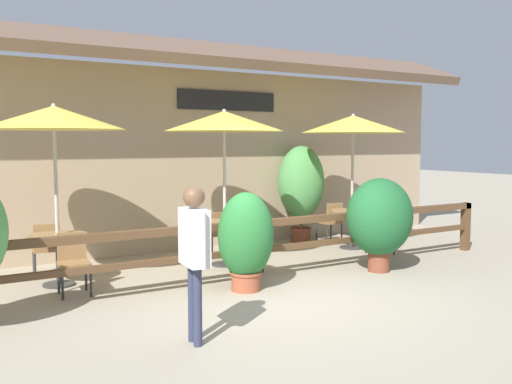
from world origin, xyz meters
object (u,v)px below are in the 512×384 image
object	(u,v)px
dining_table_near	(58,245)
dining_table_far	(352,218)
chair_near_streetside	(73,260)
pedestrian	(194,243)
patio_umbrella_near	(54,118)
patio_umbrella_far	(353,124)
chair_far_wallside	(331,220)
patio_umbrella_middle	(224,122)
potted_plant_small_flowering	(301,184)
chair_middle_wallside	(211,232)
potted_plant_broad_leaf	(246,238)
dining_table_middle	(225,230)
chair_middle_streetside	(244,242)
chair_near_wallside	(47,247)
chair_far_streetside	(378,228)
potted_plant_tall_tropical	(380,218)

from	to	relation	value
dining_table_near	dining_table_far	xyz separation A→B (m)	(5.78, 0.04, 0.00)
chair_near_streetside	dining_table_far	bearing A→B (deg)	11.43
chair_near_streetside	pedestrian	distance (m)	2.84
patio_umbrella_near	patio_umbrella_far	world-z (taller)	same
dining_table_far	chair_far_wallside	bearing A→B (deg)	88.53
pedestrian	patio_umbrella_middle	bearing A→B (deg)	153.01
patio_umbrella_far	potted_plant_small_flowering	bearing A→B (deg)	110.11
dining_table_near	chair_middle_wallside	distance (m)	2.92
patio_umbrella_near	potted_plant_broad_leaf	world-z (taller)	patio_umbrella_near
patio_umbrella_far	chair_far_wallside	bearing A→B (deg)	88.53
dining_table_middle	chair_middle_streetside	size ratio (longest dim) A/B	0.98
chair_middle_streetside	chair_middle_wallside	distance (m)	1.26
dining_table_middle	chair_middle_streetside	bearing A→B (deg)	-88.18
dining_table_middle	chair_near_wallside	bearing A→B (deg)	166.89
chair_middle_wallside	chair_far_streetside	xyz separation A→B (m)	(3.00, -1.24, 0.00)
potted_plant_small_flowering	chair_middle_wallside	bearing A→B (deg)	-166.22
patio_umbrella_middle	potted_plant_broad_leaf	xyz separation A→B (m)	(-0.55, -1.68, -1.74)
chair_near_wallside	chair_far_streetside	bearing A→B (deg)	174.93
patio_umbrella_far	chair_far_wallside	size ratio (longest dim) A/B	3.12
chair_near_streetside	patio_umbrella_middle	size ratio (longest dim) A/B	0.32
dining_table_middle	chair_far_wallside	bearing A→B (deg)	14.31
chair_middle_streetside	potted_plant_broad_leaf	distance (m)	1.22
dining_table_near	chair_middle_wallside	xyz separation A→B (m)	(2.86, 0.60, -0.13)
patio_umbrella_near	potted_plant_broad_leaf	size ratio (longest dim) A/B	1.89
chair_near_wallside	patio_umbrella_far	size ratio (longest dim) A/B	0.32
potted_plant_small_flowering	patio_umbrella_near	bearing A→B (deg)	-167.28
patio_umbrella_near	pedestrian	size ratio (longest dim) A/B	1.60
potted_plant_broad_leaf	patio_umbrella_middle	bearing A→B (deg)	71.87
potted_plant_tall_tropical	chair_middle_wallside	bearing A→B (deg)	128.84
chair_far_wallside	potted_plant_broad_leaf	world-z (taller)	potted_plant_broad_leaf
chair_middle_wallside	chair_far_wallside	size ratio (longest dim) A/B	1.00
chair_far_wallside	potted_plant_small_flowering	world-z (taller)	potted_plant_small_flowering
chair_far_streetside	chair_near_wallside	bearing A→B (deg)	167.11
patio_umbrella_near	pedestrian	xyz separation A→B (m)	(0.70, -3.34, -1.42)
patio_umbrella_far	chair_far_streetside	size ratio (longest dim) A/B	3.12
chair_middle_wallside	pedestrian	xyz separation A→B (m)	(-2.16, -3.93, 0.60)
dining_table_near	chair_near_wallside	world-z (taller)	chair_near_wallside
chair_far_wallside	potted_plant_tall_tropical	xyz separation A→B (m)	(-1.01, -2.53, 0.40)
dining_table_middle	potted_plant_tall_tropical	xyz separation A→B (m)	(1.97, -1.77, 0.28)
chair_near_streetside	chair_near_wallside	distance (m)	1.27
dining_table_near	potted_plant_tall_tropical	bearing A→B (deg)	-20.63
dining_table_near	patio_umbrella_middle	size ratio (longest dim) A/B	0.32
patio_umbrella_middle	dining_table_middle	world-z (taller)	patio_umbrella_middle
potted_plant_tall_tropical	chair_far_streetside	bearing A→B (deg)	47.47
chair_far_streetside	potted_plant_small_flowering	world-z (taller)	potted_plant_small_flowering
chair_near_wallside	chair_far_wallside	distance (m)	5.84
chair_near_wallside	dining_table_far	xyz separation A→B (m)	(5.82, -0.59, 0.13)
chair_middle_wallside	pedestrian	distance (m)	4.53
dining_table_far	chair_middle_wallside	bearing A→B (deg)	169.27
dining_table_middle	chair_far_wallside	size ratio (longest dim) A/B	0.98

